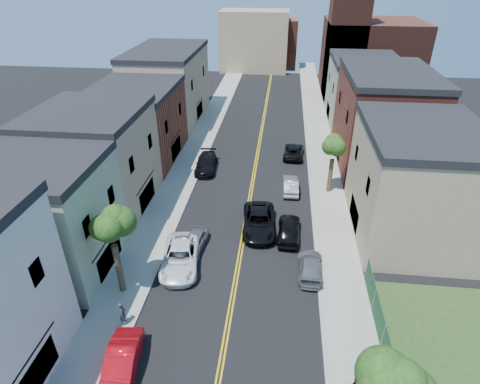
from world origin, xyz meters
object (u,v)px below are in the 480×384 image
(white_pickup, at_px, (180,257))
(dark_car_right_far, at_px, (294,151))
(silver_car_right, at_px, (291,185))
(grey_car_left, at_px, (194,242))
(red_sedan, at_px, (121,364))
(black_car_left, at_px, (206,163))
(pedestrian_left, at_px, (123,313))
(grey_car_right, at_px, (310,266))
(black_car_right, at_px, (289,229))
(black_suv_lane, at_px, (259,222))

(white_pickup, bearing_deg, dark_car_right_far, 60.08)
(silver_car_right, bearing_deg, grey_car_left, 51.70)
(silver_car_right, bearing_deg, red_sedan, 65.08)
(black_car_left, distance_m, pedestrian_left, 22.53)
(white_pickup, distance_m, silver_car_right, 15.17)
(black_car_left, xyz_separation_m, dark_car_right_far, (9.88, 4.72, -0.10))
(grey_car_left, bearing_deg, white_pickup, -101.21)
(grey_car_right, relative_size, black_car_right, 0.93)
(black_car_right, bearing_deg, grey_car_left, 20.83)
(red_sedan, bearing_deg, dark_car_right_far, 64.99)
(grey_car_left, bearing_deg, black_car_right, 23.87)
(dark_car_right_far, bearing_deg, white_pickup, 71.03)
(grey_car_left, relative_size, grey_car_right, 0.92)
(white_pickup, relative_size, dark_car_right_far, 1.21)
(black_car_left, height_order, grey_car_right, black_car_left)
(grey_car_right, height_order, black_suv_lane, black_suv_lane)
(black_car_right, height_order, silver_car_right, black_car_right)
(red_sedan, bearing_deg, black_suv_lane, 58.57)
(dark_car_right_far, bearing_deg, grey_car_left, 70.39)
(red_sedan, height_order, pedestrian_left, pedestrian_left)
(red_sedan, xyz_separation_m, pedestrian_left, (-1.20, 3.42, 0.24))
(red_sedan, bearing_deg, black_car_left, 82.86)
(white_pickup, distance_m, dark_car_right_far, 22.89)
(red_sedan, height_order, grey_car_right, red_sedan)
(white_pickup, distance_m, grey_car_left, 2.19)
(dark_car_right_far, distance_m, black_suv_lane, 15.99)
(white_pickup, height_order, dark_car_right_far, white_pickup)
(grey_car_left, bearing_deg, black_car_left, 102.11)
(black_car_left, relative_size, black_car_right, 1.14)
(white_pickup, xyz_separation_m, silver_car_right, (8.45, 12.60, -0.13))
(white_pickup, xyz_separation_m, dark_car_right_far, (8.80, 21.12, -0.15))
(red_sedan, bearing_deg, black_car_right, 49.39)
(red_sedan, height_order, black_suv_lane, black_suv_lane)
(grey_car_right, distance_m, silver_car_right, 12.44)
(black_car_right, distance_m, silver_car_right, 7.93)
(red_sedan, bearing_deg, white_pickup, 76.41)
(pedestrian_left, bearing_deg, silver_car_right, -49.95)
(grey_car_right, distance_m, dark_car_right_far, 20.90)
(pedestrian_left, bearing_deg, dark_car_right_far, -42.27)
(black_car_left, bearing_deg, white_pickup, -89.98)
(black_car_right, height_order, dark_car_right_far, black_car_right)
(red_sedan, xyz_separation_m, dark_car_right_far, (9.88, 30.64, -0.11))
(black_car_left, bearing_deg, pedestrian_left, -96.79)
(black_suv_lane, distance_m, pedestrian_left, 14.02)
(grey_car_left, xyz_separation_m, pedestrian_left, (-2.90, -8.19, 0.35))
(grey_car_right, relative_size, pedestrian_left, 2.48)
(grey_car_right, relative_size, silver_car_right, 1.03)
(black_car_left, relative_size, black_suv_lane, 0.89)
(grey_car_left, xyz_separation_m, black_car_right, (7.68, 2.57, 0.12))
(white_pickup, relative_size, grey_car_left, 1.48)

